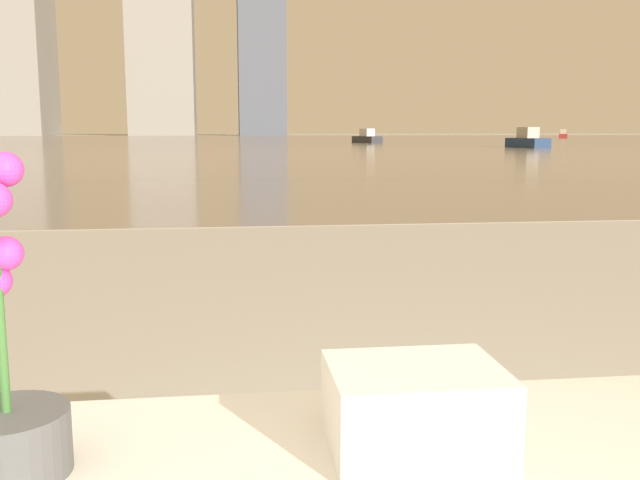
% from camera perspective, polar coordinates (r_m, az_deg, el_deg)
% --- Properties ---
extents(potted_orchid, '(0.15, 0.15, 0.41)m').
position_cam_1_polar(potted_orchid, '(1.01, -23.84, -11.82)').
color(potted_orchid, '#4C4C4C').
rests_on(potted_orchid, bathtub).
extents(towel_stack, '(0.24, 0.19, 0.12)m').
position_cam_1_polar(towel_stack, '(1.01, 7.62, -13.25)').
color(towel_stack, silver).
rests_on(towel_stack, bathtub).
extents(harbor_water, '(180.00, 110.00, 0.01)m').
position_cam_1_polar(harbor_water, '(62.16, -7.09, 7.88)').
color(harbor_water, gray).
rests_on(harbor_water, ground_plane).
extents(harbor_boat_1, '(1.86, 2.89, 1.02)m').
position_cam_1_polar(harbor_boat_1, '(52.31, 3.78, 8.16)').
color(harbor_boat_1, '#2D2D33').
rests_on(harbor_boat_1, harbor_water).
extents(harbor_boat_2, '(1.96, 2.76, 0.99)m').
position_cam_1_polar(harbor_boat_2, '(87.19, 18.87, 7.96)').
color(harbor_boat_2, maroon).
rests_on(harbor_boat_2, harbor_water).
extents(harbor_boat_3, '(1.43, 3.02, 1.09)m').
position_cam_1_polar(harbor_boat_3, '(40.07, 16.27, 7.66)').
color(harbor_boat_3, navy).
rests_on(harbor_boat_3, harbor_water).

